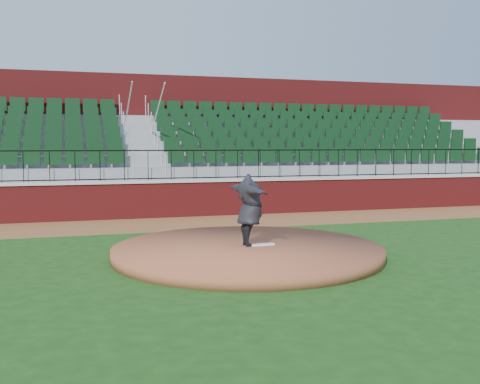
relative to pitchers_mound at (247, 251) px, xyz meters
name	(u,v)px	position (x,y,z in m)	size (l,w,h in m)	color
ground	(259,254)	(0.36, 0.26, -0.12)	(90.00, 90.00, 0.00)	#183F12
warning_track	(205,222)	(0.36, 5.66, -0.12)	(34.00, 3.20, 0.01)	brown
field_wall	(194,199)	(0.36, 7.26, 0.47)	(34.00, 0.35, 1.20)	maroon
wall_cap	(194,181)	(0.36, 7.26, 1.12)	(34.00, 0.45, 0.10)	#B7B7B7
wall_railing	(194,165)	(0.36, 7.26, 1.67)	(34.00, 0.05, 1.00)	black
seating_stands	(179,150)	(0.36, 9.98, 2.18)	(34.00, 5.10, 4.60)	gray
concourse_wall	(167,139)	(0.36, 12.78, 2.62)	(34.00, 0.50, 5.50)	maroon
pitchers_mound	(247,251)	(0.00, 0.00, 0.00)	(5.99, 5.99, 0.25)	brown
pitching_rubber	(262,245)	(0.33, -0.07, 0.14)	(0.55, 0.14, 0.04)	white
pitcher	(250,210)	(0.04, -0.03, 0.93)	(1.98, 0.54, 1.61)	black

